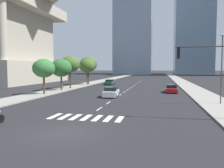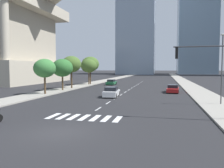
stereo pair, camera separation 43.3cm
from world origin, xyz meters
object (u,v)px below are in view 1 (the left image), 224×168
object	(u,v)px
street_lamp_east	(222,63)
street_tree_second	(61,68)
street_tree_fourth	(87,66)
street_tree_fifth	(89,64)
sedan_white_0	(111,92)
street_tree_nearest	(44,68)
street_tree_third	(70,64)
traffic_signal_near	(210,66)
sedan_green_1	(110,82)
sedan_red_2	(172,89)

from	to	relation	value
street_lamp_east	street_tree_second	xyz separation A→B (m)	(-23.02, 10.74, -0.44)
street_tree_fourth	street_tree_fifth	bearing A→B (deg)	90.00
sedan_white_0	street_tree_second	size ratio (longest dim) A/B	0.82
street_tree_nearest	sedan_white_0	bearing A→B (deg)	-1.47
street_lamp_east	street_tree_third	distance (m)	27.35
traffic_signal_near	street_tree_fifth	bearing A→B (deg)	-59.09
sedan_white_0	street_tree_nearest	xyz separation A→B (m)	(-10.15, 0.26, 3.27)
sedan_green_1	street_lamp_east	world-z (taller)	street_lamp_east
sedan_white_0	street_tree_nearest	size ratio (longest dim) A/B	0.85
sedan_red_2	street_tree_fifth	bearing A→B (deg)	-123.08
sedan_green_1	street_tree_second	bearing A→B (deg)	163.20
sedan_white_0	street_lamp_east	xyz separation A→B (m)	(12.87, -4.44, 3.79)
street_tree_fourth	street_tree_fifth	distance (m)	1.20
traffic_signal_near	sedan_red_2	bearing A→B (deg)	-85.00
street_tree_nearest	street_tree_fourth	bearing A→B (deg)	90.00
sedan_green_1	sedan_red_2	bearing A→B (deg)	-136.10
sedan_red_2	street_tree_fourth	distance (m)	22.89
traffic_signal_near	street_tree_fourth	bearing A→B (deg)	-58.23
sedan_white_0	street_tree_second	world-z (taller)	street_tree_second
sedan_green_1	street_lamp_east	distance (m)	32.41
sedan_green_1	street_lamp_east	size ratio (longest dim) A/B	0.59
sedan_red_2	street_tree_nearest	size ratio (longest dim) A/B	0.95
sedan_green_1	street_tree_second	xyz separation A→B (m)	(-5.03, -15.94, 3.39)
sedan_green_1	street_tree_fifth	size ratio (longest dim) A/B	0.66
street_tree_third	street_tree_nearest	bearing A→B (deg)	-90.00
street_tree_nearest	street_tree_second	size ratio (longest dim) A/B	0.96
sedan_green_1	street_tree_nearest	world-z (taller)	street_tree_nearest
street_tree_second	street_tree_fourth	distance (m)	14.33
sedan_white_0	sedan_green_1	size ratio (longest dim) A/B	1.01
street_tree_nearest	street_tree_second	world-z (taller)	street_tree_second
street_tree_fourth	sedan_white_0	bearing A→B (deg)	-63.81
sedan_white_0	traffic_signal_near	size ratio (longest dim) A/B	0.76
street_lamp_east	street_tree_fifth	world-z (taller)	street_lamp_east
street_tree_nearest	street_tree_third	size ratio (longest dim) A/B	0.84
street_tree_second	street_tree_fourth	bearing A→B (deg)	90.00
traffic_signal_near	street_tree_fifth	xyz separation A→B (m)	(-20.31, 33.93, 0.80)
street_tree_second	street_tree_fourth	xyz separation A→B (m)	(0.00, 14.32, 0.54)
street_tree_fifth	traffic_signal_near	bearing A→B (deg)	-59.09
street_tree_third	street_tree_fifth	distance (m)	11.43
sedan_red_2	street_lamp_east	world-z (taller)	street_lamp_east
street_lamp_east	street_tree_nearest	size ratio (longest dim) A/B	1.43
sedan_red_2	street_tree_nearest	xyz separation A→B (m)	(-18.56, -7.57, 3.33)
street_tree_fifth	street_tree_fourth	bearing A→B (deg)	-90.00
street_tree_second	street_tree_fifth	distance (m)	15.48
street_tree_second	street_tree_fifth	world-z (taller)	street_tree_fifth
sedan_red_2	street_tree_second	size ratio (longest dim) A/B	0.91
sedan_white_0	street_tree_fourth	size ratio (longest dim) A/B	0.73
sedan_white_0	traffic_signal_near	world-z (taller)	traffic_signal_near
sedan_white_0	street_lamp_east	size ratio (longest dim) A/B	0.60
sedan_green_1	street_tree_second	distance (m)	17.05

